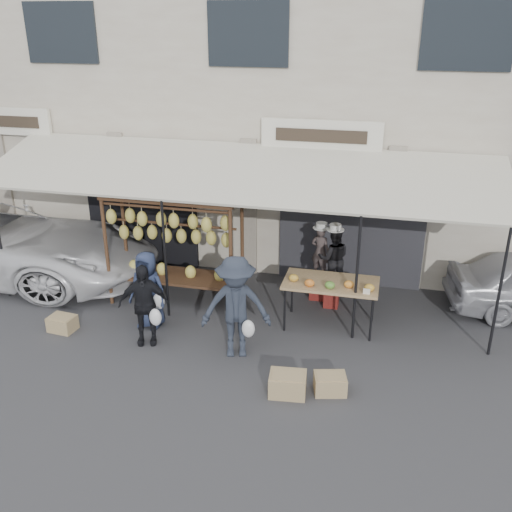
{
  "coord_description": "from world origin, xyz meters",
  "views": [
    {
      "loc": [
        2.93,
        -7.85,
        5.31
      ],
      "look_at": [
        0.66,
        1.4,
        1.3
      ],
      "focal_mm": 40.0,
      "sensor_mm": 36.0,
      "label": 1
    }
  ],
  "objects_px": {
    "customer_right": "(236,307)",
    "vendor_right": "(334,259)",
    "produce_table": "(331,284)",
    "customer_left": "(148,290)",
    "customer_mid": "(144,305)",
    "crate_near_a": "(288,384)",
    "crate_far": "(62,323)",
    "crate_near_b": "(330,384)",
    "vendor_left": "(320,252)",
    "banana_rack": "(173,229)"
  },
  "relations": [
    {
      "from": "vendor_left",
      "to": "vendor_right",
      "type": "height_order",
      "value": "vendor_right"
    },
    {
      "from": "vendor_right",
      "to": "customer_left",
      "type": "height_order",
      "value": "vendor_right"
    },
    {
      "from": "vendor_left",
      "to": "crate_near_b",
      "type": "distance_m",
      "value": 3.3
    },
    {
      "from": "vendor_left",
      "to": "crate_near_a",
      "type": "xyz_separation_m",
      "value": [
        -0.01,
        -3.31,
        -0.85
      ]
    },
    {
      "from": "produce_table",
      "to": "customer_right",
      "type": "xyz_separation_m",
      "value": [
        -1.41,
        -1.3,
        0.03
      ]
    },
    {
      "from": "vendor_left",
      "to": "customer_mid",
      "type": "xyz_separation_m",
      "value": [
        -2.7,
        -2.43,
        -0.27
      ]
    },
    {
      "from": "banana_rack",
      "to": "produce_table",
      "type": "xyz_separation_m",
      "value": [
        3.09,
        -0.26,
        -0.7
      ]
    },
    {
      "from": "banana_rack",
      "to": "vendor_left",
      "type": "relative_size",
      "value": 2.43
    },
    {
      "from": "crate_near_a",
      "to": "crate_near_b",
      "type": "height_order",
      "value": "crate_near_a"
    },
    {
      "from": "customer_mid",
      "to": "customer_right",
      "type": "distance_m",
      "value": 1.65
    },
    {
      "from": "produce_table",
      "to": "customer_mid",
      "type": "xyz_separation_m",
      "value": [
        -3.05,
        -1.3,
        -0.13
      ]
    },
    {
      "from": "vendor_right",
      "to": "customer_mid",
      "type": "distance_m",
      "value": 3.69
    },
    {
      "from": "customer_right",
      "to": "customer_left",
      "type": "bearing_deg",
      "value": 147.48
    },
    {
      "from": "customer_right",
      "to": "crate_far",
      "type": "xyz_separation_m",
      "value": [
        -3.3,
        0.01,
        -0.75
      ]
    },
    {
      "from": "customer_mid",
      "to": "crate_far",
      "type": "distance_m",
      "value": 1.76
    },
    {
      "from": "vendor_right",
      "to": "banana_rack",
      "type": "bearing_deg",
      "value": 0.34
    },
    {
      "from": "customer_left",
      "to": "crate_near_a",
      "type": "distance_m",
      "value": 3.26
    },
    {
      "from": "banana_rack",
      "to": "crate_near_a",
      "type": "relative_size",
      "value": 4.7
    },
    {
      "from": "customer_mid",
      "to": "crate_far",
      "type": "bearing_deg",
      "value": 162.37
    },
    {
      "from": "customer_mid",
      "to": "crate_near_a",
      "type": "bearing_deg",
      "value": -35.31
    },
    {
      "from": "produce_table",
      "to": "crate_near_b",
      "type": "height_order",
      "value": "produce_table"
    },
    {
      "from": "vendor_right",
      "to": "crate_near_b",
      "type": "distance_m",
      "value": 2.97
    },
    {
      "from": "vendor_right",
      "to": "customer_right",
      "type": "relative_size",
      "value": 0.7
    },
    {
      "from": "banana_rack",
      "to": "crate_near_b",
      "type": "height_order",
      "value": "banana_rack"
    },
    {
      "from": "customer_mid",
      "to": "crate_near_b",
      "type": "distance_m",
      "value": 3.44
    },
    {
      "from": "vendor_right",
      "to": "customer_right",
      "type": "xyz_separation_m",
      "value": [
        -1.35,
        -2.13,
        -0.13
      ]
    },
    {
      "from": "vendor_right",
      "to": "customer_mid",
      "type": "relative_size",
      "value": 0.84
    },
    {
      "from": "banana_rack",
      "to": "crate_near_a",
      "type": "distance_m",
      "value": 3.92
    },
    {
      "from": "customer_left",
      "to": "customer_mid",
      "type": "xyz_separation_m",
      "value": [
        0.18,
        -0.57,
        0.01
      ]
    },
    {
      "from": "crate_near_a",
      "to": "crate_far",
      "type": "xyz_separation_m",
      "value": [
        -4.35,
        0.89,
        -0.03
      ]
    },
    {
      "from": "produce_table",
      "to": "crate_near_b",
      "type": "xyz_separation_m",
      "value": [
        0.27,
        -1.99,
        -0.72
      ]
    },
    {
      "from": "produce_table",
      "to": "crate_far",
      "type": "bearing_deg",
      "value": -164.7
    },
    {
      "from": "customer_right",
      "to": "vendor_right",
      "type": "bearing_deg",
      "value": 42.35
    },
    {
      "from": "vendor_right",
      "to": "crate_far",
      "type": "relative_size",
      "value": 2.68
    },
    {
      "from": "banana_rack",
      "to": "crate_near_b",
      "type": "distance_m",
      "value": 4.28
    },
    {
      "from": "banana_rack",
      "to": "crate_near_a",
      "type": "xyz_separation_m",
      "value": [
        2.73,
        -2.44,
        -1.4
      ]
    },
    {
      "from": "vendor_left",
      "to": "crate_near_a",
      "type": "height_order",
      "value": "vendor_left"
    },
    {
      "from": "banana_rack",
      "to": "customer_mid",
      "type": "xyz_separation_m",
      "value": [
        0.03,
        -1.56,
        -0.82
      ]
    },
    {
      "from": "vendor_right",
      "to": "crate_far",
      "type": "xyz_separation_m",
      "value": [
        -4.66,
        -2.12,
        -0.88
      ]
    },
    {
      "from": "vendor_right",
      "to": "produce_table",
      "type": "bearing_deg",
      "value": 83.31
    },
    {
      "from": "crate_near_b",
      "to": "produce_table",
      "type": "bearing_deg",
      "value": 97.6
    },
    {
      "from": "banana_rack",
      "to": "customer_mid",
      "type": "bearing_deg",
      "value": -88.75
    },
    {
      "from": "banana_rack",
      "to": "customer_right",
      "type": "relative_size",
      "value": 1.45
    },
    {
      "from": "crate_far",
      "to": "crate_near_b",
      "type": "bearing_deg",
      "value": -7.98
    },
    {
      "from": "customer_left",
      "to": "banana_rack",
      "type": "bearing_deg",
      "value": 87.07
    },
    {
      "from": "crate_near_a",
      "to": "vendor_right",
      "type": "bearing_deg",
      "value": 84.24
    },
    {
      "from": "customer_mid",
      "to": "customer_right",
      "type": "height_order",
      "value": "customer_right"
    },
    {
      "from": "customer_left",
      "to": "vendor_left",
      "type": "bearing_deg",
      "value": 38.13
    },
    {
      "from": "produce_table",
      "to": "crate_far",
      "type": "relative_size",
      "value": 3.66
    },
    {
      "from": "customer_mid",
      "to": "crate_near_b",
      "type": "bearing_deg",
      "value": -28.95
    }
  ]
}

